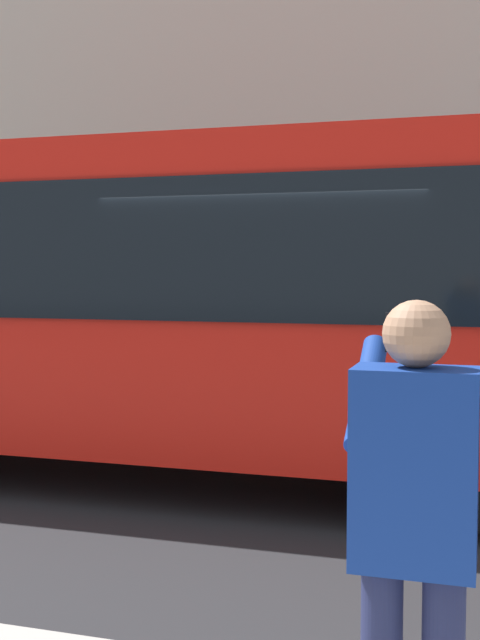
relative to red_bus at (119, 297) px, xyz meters
The scene contains 4 objects.
ground_plane 2.39m from the red_bus, behind, with size 60.00×60.00×0.00m, color #232326.
building_facade_far 8.16m from the red_bus, 104.33° to the right, with size 28.00×1.55×12.00m.
red_bus is the anchor object (origin of this frame).
pedestrian_photographer 5.45m from the red_bus, 125.61° to the left, with size 0.53×0.52×1.70m.
Camera 1 is at (-1.69, 7.02, 1.95)m, focal length 46.08 mm.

